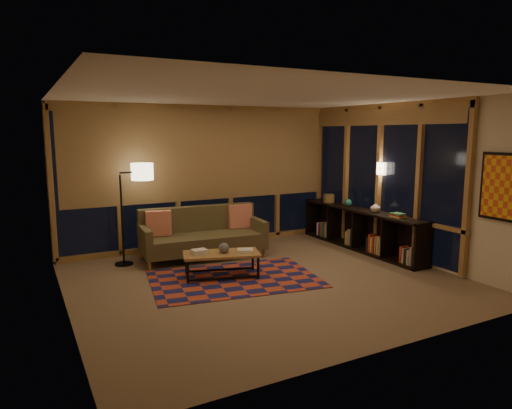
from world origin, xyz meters
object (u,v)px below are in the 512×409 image
floor_lamp (122,215)px  sofa (203,234)px  coffee_table (222,265)px  bookshelf (360,229)px

floor_lamp → sofa: bearing=-22.3°
sofa → coffee_table: sofa is taller
floor_lamp → bookshelf: size_ratio=0.55×
floor_lamp → bookshelf: bearing=-25.5°
coffee_table → bookshelf: 3.03m
sofa → bookshelf: (2.85, -0.79, -0.05)m
sofa → floor_lamp: 1.41m
coffee_table → floor_lamp: (-1.18, 1.38, 0.66)m
sofa → floor_lamp: (-1.33, 0.26, 0.41)m
bookshelf → sofa: bearing=164.6°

